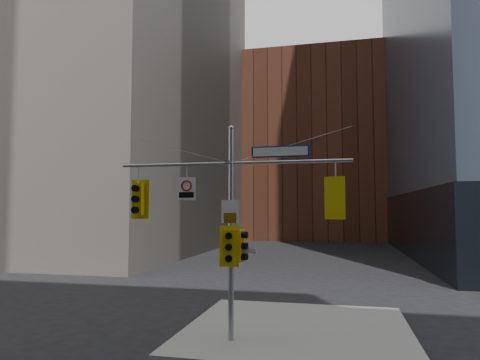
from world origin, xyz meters
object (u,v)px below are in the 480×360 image
at_px(traffic_light_west_arm, 138,199).
at_px(regulatory_sign_arm, 186,188).
at_px(traffic_light_pole_front, 229,247).
at_px(traffic_light_pole_side, 240,246).
at_px(signal_assembly, 231,210).
at_px(street_sign_blade, 280,151).
at_px(traffic_light_east_arm, 336,198).

height_order(traffic_light_west_arm, regulatory_sign_arm, regulatory_sign_arm).
bearing_deg(traffic_light_pole_front, traffic_light_pole_side, 27.12).
height_order(signal_assembly, street_sign_blade, signal_assembly).
height_order(traffic_light_pole_side, street_sign_blade, street_sign_blade).
xyz_separation_m(traffic_light_pole_side, traffic_light_pole_front, (-0.32, -0.26, -0.02)).
bearing_deg(traffic_light_east_arm, street_sign_blade, 10.96).
xyz_separation_m(traffic_light_east_arm, regulatory_sign_arm, (-5.04, -0.02, 0.38)).
bearing_deg(traffic_light_west_arm, regulatory_sign_arm, -1.99).
xyz_separation_m(traffic_light_west_arm, regulatory_sign_arm, (1.83, -0.03, 0.38)).
relative_size(traffic_light_east_arm, traffic_light_pole_side, 1.26).
bearing_deg(signal_assembly, traffic_light_pole_side, -0.81).
xyz_separation_m(traffic_light_pole_side, regulatory_sign_arm, (-1.91, -0.02, 1.94)).
relative_size(traffic_light_west_arm, traffic_light_pole_side, 1.31).
bearing_deg(traffic_light_pole_front, traffic_light_west_arm, 163.54).
bearing_deg(regulatory_sign_arm, street_sign_blade, 1.05).
bearing_deg(traffic_light_east_arm, traffic_light_pole_front, 15.48).
height_order(signal_assembly, traffic_light_pole_front, signal_assembly).
bearing_deg(traffic_light_west_arm, signal_assembly, -1.16).
bearing_deg(regulatory_sign_arm, traffic_light_pole_side, 1.10).
bearing_deg(regulatory_sign_arm, traffic_light_pole_front, -8.21).
distance_m(traffic_light_pole_side, traffic_light_pole_front, 0.42).
relative_size(signal_assembly, traffic_light_pole_front, 5.93).
relative_size(traffic_light_pole_side, street_sign_blade, 0.55).
xyz_separation_m(traffic_light_pole_front, street_sign_blade, (1.67, 0.27, 3.13)).
height_order(traffic_light_pole_front, regulatory_sign_arm, regulatory_sign_arm).
bearing_deg(traffic_light_pole_front, traffic_light_east_arm, -7.34).
bearing_deg(traffic_light_pole_side, traffic_light_west_arm, 104.66).
bearing_deg(traffic_light_pole_side, traffic_light_east_arm, -74.96).
bearing_deg(street_sign_blade, traffic_light_pole_side, -177.87).
bearing_deg(traffic_light_pole_front, signal_assembly, 77.95).
relative_size(signal_assembly, regulatory_sign_arm, 10.06).
distance_m(signal_assembly, regulatory_sign_arm, 1.76).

